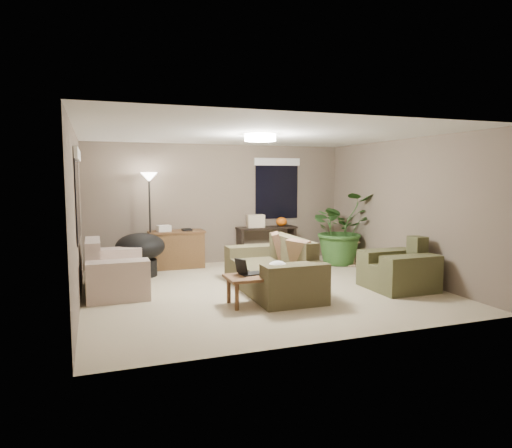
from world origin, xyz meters
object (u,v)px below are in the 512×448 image
object	(u,v)px
main_sofa	(274,272)
cat_scratching_post	(352,255)
desk	(177,249)
floor_lamp	(149,189)
papasan_chair	(140,251)
coffee_table	(261,279)
loveseat	(114,273)
houseplant	(341,236)
console_table	(266,241)
armchair	(399,271)

from	to	relation	value
main_sofa	cat_scratching_post	xyz separation A→B (m)	(2.31, 1.39, -0.08)
main_sofa	desk	distance (m)	2.62
main_sofa	floor_lamp	xyz separation A→B (m)	(-1.68, 2.24, 1.30)
main_sofa	desk	bearing A→B (deg)	116.33
desk	papasan_chair	world-z (taller)	papasan_chair
coffee_table	floor_lamp	bearing A→B (deg)	112.77
desk	cat_scratching_post	xyz separation A→B (m)	(3.47, -0.95, -0.16)
coffee_table	papasan_chair	xyz separation A→B (m)	(-1.45, 2.47, 0.11)
papasan_chair	desk	bearing A→B (deg)	34.65
loveseat	papasan_chair	bearing A→B (deg)	63.50
coffee_table	desk	size ratio (longest dim) A/B	0.91
loveseat	houseplant	distance (m)	4.68
houseplant	cat_scratching_post	distance (m)	0.46
desk	houseplant	world-z (taller)	houseplant
main_sofa	console_table	xyz separation A→B (m)	(0.80, 2.43, 0.14)
armchair	houseplant	xyz separation A→B (m)	(0.20, 2.21, 0.29)
main_sofa	desk	world-z (taller)	main_sofa
armchair	papasan_chair	size ratio (longest dim) A/B	1.07
armchair	console_table	size ratio (longest dim) A/B	0.77
houseplant	papasan_chair	bearing A→B (deg)	177.22
desk	floor_lamp	bearing A→B (deg)	-168.85
desk	console_table	world-z (taller)	same
cat_scratching_post	coffee_table	bearing A→B (deg)	-143.63
armchair	houseplant	distance (m)	2.24
floor_lamp	houseplant	xyz separation A→B (m)	(3.85, -0.62, -1.01)
loveseat	houseplant	bearing A→B (deg)	10.15
floor_lamp	houseplant	world-z (taller)	floor_lamp
loveseat	papasan_chair	xyz separation A→B (m)	(0.51, 1.02, 0.17)
main_sofa	desk	xyz separation A→B (m)	(-1.16, 2.34, 0.08)
desk	houseplant	xyz separation A→B (m)	(3.32, -0.72, 0.21)
papasan_chair	floor_lamp	bearing A→B (deg)	60.68
loveseat	cat_scratching_post	bearing A→B (deg)	7.18
papasan_chair	coffee_table	bearing A→B (deg)	-59.55
console_table	floor_lamp	bearing A→B (deg)	-175.58
main_sofa	coffee_table	world-z (taller)	main_sofa
main_sofa	papasan_chair	distance (m)	2.65
coffee_table	desk	xyz separation A→B (m)	(-0.69, 3.00, 0.02)
desk	loveseat	bearing A→B (deg)	-129.39
armchair	cat_scratching_post	size ratio (longest dim) A/B	2.00
loveseat	houseplant	world-z (taller)	houseplant
loveseat	papasan_chair	world-z (taller)	loveseat
loveseat	papasan_chair	size ratio (longest dim) A/B	1.71
main_sofa	desk	size ratio (longest dim) A/B	2.00
coffee_table	papasan_chair	bearing A→B (deg)	120.45
console_table	loveseat	bearing A→B (deg)	-153.15
papasan_chair	floor_lamp	world-z (taller)	floor_lamp
console_table	papasan_chair	bearing A→B (deg)	-167.27
papasan_chair	floor_lamp	xyz separation A→B (m)	(0.24, 0.42, 1.13)
console_table	cat_scratching_post	world-z (taller)	console_table
loveseat	desk	size ratio (longest dim) A/B	1.45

